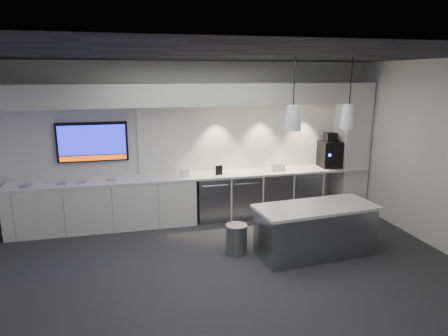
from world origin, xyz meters
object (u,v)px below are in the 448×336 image
object	(u,v)px
island	(315,230)
bin	(236,239)
wall_tv	(93,142)
coffee_machine	(330,153)

from	to	relation	value
island	bin	size ratio (longest dim) A/B	4.06
wall_tv	coffee_machine	distance (m)	4.65
wall_tv	island	distance (m)	4.20
wall_tv	island	world-z (taller)	wall_tv
island	bin	bearing A→B (deg)	160.75
bin	wall_tv	bearing A→B (deg)	139.28
wall_tv	coffee_machine	world-z (taller)	wall_tv
bin	coffee_machine	bearing A→B (deg)	34.16
wall_tv	bin	xyz separation A→B (m)	(2.20, -1.89, -1.32)
wall_tv	bin	distance (m)	3.19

